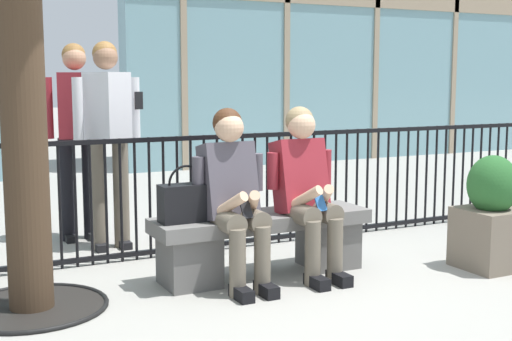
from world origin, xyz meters
TOP-DOWN VIEW (x-y plane):
  - ground_plane at (0.00, 0.00)m, footprint 60.00×60.00m
  - stone_bench at (0.00, 0.00)m, footprint 1.60×0.44m
  - seated_person_with_phone at (-0.28, -0.13)m, footprint 0.52×0.66m
  - seated_person_companion at (0.28, -0.13)m, footprint 0.52×0.66m
  - handbag_on_bench at (-0.58, -0.01)m, footprint 0.36×0.17m
  - bystander_at_railing at (-0.77, 1.28)m, footprint 0.55×0.43m
  - bystander_further_back at (-0.93, 1.72)m, footprint 0.55×0.44m
  - plaza_railing at (-0.00, 0.81)m, footprint 8.07×0.04m
  - planter at (1.61, -0.59)m, footprint 0.44×0.44m

SIDE VIEW (x-z plane):
  - ground_plane at x=0.00m, z-range 0.00..0.00m
  - stone_bench at x=0.00m, z-range 0.05..0.50m
  - planter at x=1.61m, z-range -0.03..0.82m
  - plaza_railing at x=0.00m, z-range 0.01..0.96m
  - handbag_on_bench at x=-0.58m, z-range 0.39..0.78m
  - seated_person_with_phone at x=-0.28m, z-range 0.04..1.26m
  - seated_person_companion at x=0.28m, z-range 0.04..1.26m
  - bystander_further_back at x=-0.93m, z-range 0.15..1.86m
  - bystander_at_railing at x=-0.77m, z-range 0.15..1.86m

